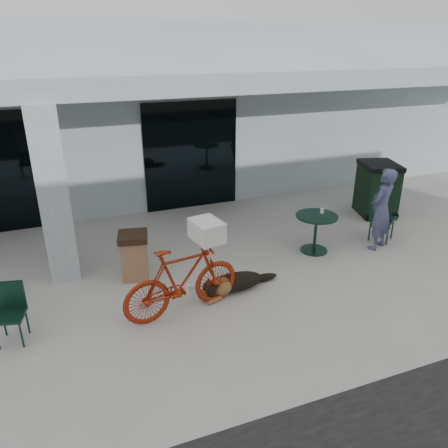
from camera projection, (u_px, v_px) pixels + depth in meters
name	position (u px, v px, depth m)	size (l,w,h in m)	color
ground	(178.00, 329.00, 6.64)	(80.00, 80.00, 0.00)	#B7B4AC
building	(98.00, 105.00, 13.05)	(22.00, 7.00, 4.50)	#A9BABF
storefront_glass_right	(191.00, 156.00, 10.98)	(2.40, 0.06, 2.70)	black
column	(54.00, 197.00, 7.51)	(0.50, 0.50, 3.12)	#A9BABF
overhang	(121.00, 87.00, 8.47)	(22.00, 2.80, 0.18)	#A9BABF
bicycle	(182.00, 280.00, 6.82)	(0.55, 1.96, 1.18)	maroon
laundry_basket	(207.00, 231.00, 6.74)	(0.54, 0.40, 0.32)	white
dog	(235.00, 281.00, 7.58)	(1.17, 0.39, 0.39)	black
cup_near_dog	(189.00, 288.00, 7.64)	(0.09, 0.09, 0.11)	white
cafe_chair_near	(9.00, 315.00, 6.21)	(0.40, 0.44, 0.89)	#113024
cafe_table_far	(315.00, 233.00, 8.93)	(0.85, 0.85, 0.80)	#113024
cafe_chair_far_a	(383.00, 218.00, 9.40)	(0.47, 0.51, 1.04)	#113024
person	(382.00, 209.00, 8.90)	(0.63, 0.41, 1.72)	#434A70
cup_on_table	(322.00, 211.00, 8.88)	(0.07, 0.07, 0.10)	white
trash_receptacle	(134.00, 256.00, 7.92)	(0.52, 0.52, 0.88)	#8E654A
wheeled_bin	(377.00, 189.00, 10.75)	(0.81, 1.03, 1.31)	black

